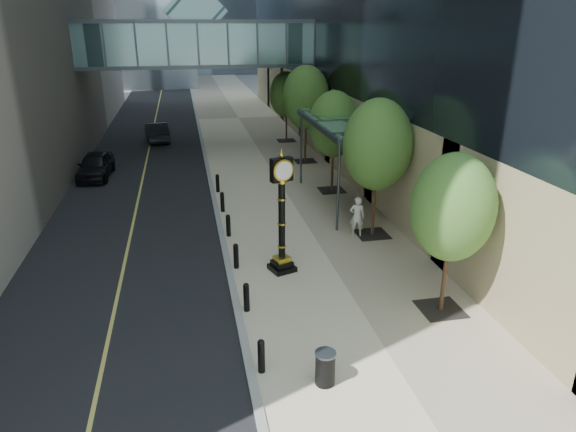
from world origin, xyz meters
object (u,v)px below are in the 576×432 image
object	(u,v)px
pedestrian	(357,216)
street_clock	(282,222)
car_near	(95,165)
car_far	(157,132)
trash_bin	(325,369)

from	to	relation	value
pedestrian	street_clock	bearing A→B (deg)	49.98
car_near	car_far	size ratio (longest dim) A/B	0.98
trash_bin	car_far	world-z (taller)	car_far
pedestrian	car_near	size ratio (longest dim) A/B	0.41
street_clock	pedestrian	bearing A→B (deg)	15.70
car_far	car_near	bearing A→B (deg)	63.17
pedestrian	car_far	distance (m)	23.52
street_clock	pedestrian	xyz separation A→B (m)	(3.87, 2.65, -1.09)
car_far	street_clock	bearing A→B (deg)	94.82
trash_bin	car_near	size ratio (longest dim) A/B	0.20
street_clock	pedestrian	size ratio (longest dim) A/B	2.53
car_near	car_far	world-z (taller)	car_near
pedestrian	car_far	size ratio (longest dim) A/B	0.40
street_clock	car_far	distance (m)	24.88
car_near	car_far	distance (m)	10.16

